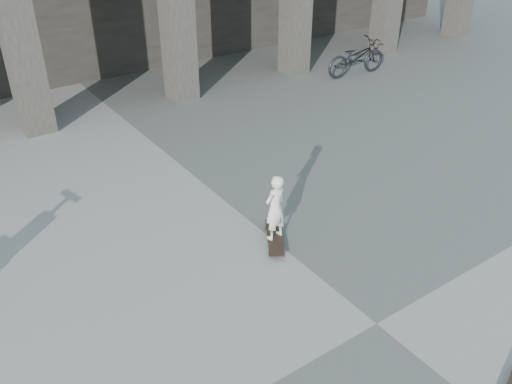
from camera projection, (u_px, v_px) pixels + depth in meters
ground at (377, 324)px, 6.82m from camera, size 90.00×90.00×0.00m
longboard at (275, 238)px, 8.30m from camera, size 0.70×0.94×0.10m
child at (275, 208)px, 8.02m from camera, size 0.42×0.32×1.06m
bicycle at (356, 57)px, 14.97m from camera, size 1.94×0.80×0.99m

